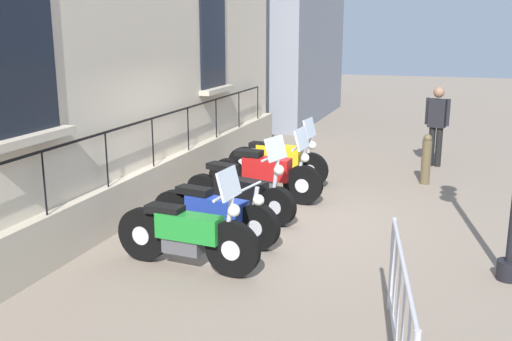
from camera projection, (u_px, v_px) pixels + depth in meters
ground_plane at (262, 219)px, 9.44m from camera, size 60.00×60.00×0.00m
motorcycle_green at (188, 234)px, 7.42m from camera, size 2.03×0.58×1.37m
motorcycle_blue at (214, 215)px, 8.40m from camera, size 2.07×0.67×0.91m
motorcycle_black at (240, 193)px, 9.45m from camera, size 2.06×0.81×1.40m
motorcycle_red at (266, 175)px, 10.40m from camera, size 2.14×0.67×1.34m
motorcycle_yellow at (278, 161)px, 11.48m from camera, size 2.08×0.61×1.33m
crowd_barrier at (400, 313)px, 5.15m from camera, size 0.43×2.41×1.05m
bollard at (426, 159)px, 11.46m from camera, size 0.18×0.18×0.99m
pedestrian_standing at (437, 121)px, 12.84m from camera, size 0.52×0.30×1.76m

